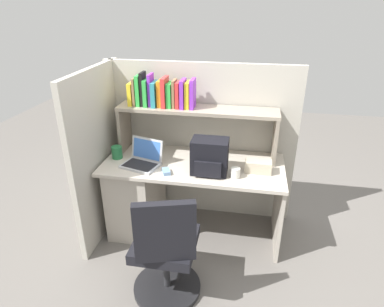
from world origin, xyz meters
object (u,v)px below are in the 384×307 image
(office_chair, at_px, (166,255))
(tissue_box, at_px, (258,166))
(computer_mouse, at_px, (166,171))
(paper_cup, at_px, (235,173))
(backpack, at_px, (210,157))
(snack_canister, at_px, (117,152))
(laptop, at_px, (143,159))

(office_chair, bearing_deg, tissue_box, -145.60)
(computer_mouse, height_order, tissue_box, tissue_box)
(paper_cup, bearing_deg, backpack, 167.82)
(backpack, relative_size, office_chair, 0.32)
(snack_canister, bearing_deg, office_chair, -50.52)
(computer_mouse, xyz_separation_m, snack_canister, (-0.51, 0.20, 0.04))
(backpack, bearing_deg, tissue_box, 12.21)
(backpack, relative_size, snack_canister, 2.65)
(tissue_box, distance_m, snack_canister, 1.27)
(backpack, xyz_separation_m, office_chair, (-0.22, -0.67, -0.48))
(backpack, distance_m, office_chair, 0.85)
(laptop, xyz_separation_m, backpack, (0.59, -0.04, 0.09))
(laptop, bearing_deg, computer_mouse, -26.06)
(computer_mouse, relative_size, office_chair, 0.11)
(backpack, xyz_separation_m, paper_cup, (0.22, -0.05, -0.10))
(tissue_box, height_order, snack_canister, snack_canister)
(tissue_box, xyz_separation_m, snack_canister, (-1.27, 0.04, 0.01))
(paper_cup, xyz_separation_m, snack_canister, (-1.09, 0.17, 0.01))
(paper_cup, bearing_deg, laptop, 173.93)
(office_chair, bearing_deg, paper_cup, -141.32)
(snack_canister, height_order, office_chair, office_chair)
(laptop, height_order, paper_cup, laptop)
(paper_cup, bearing_deg, snack_canister, 171.04)
(laptop, bearing_deg, snack_canister, 162.76)
(tissue_box, bearing_deg, paper_cup, -142.50)
(tissue_box, bearing_deg, backpack, -166.57)
(snack_canister, bearing_deg, laptop, -17.24)
(laptop, bearing_deg, office_chair, -61.84)
(tissue_box, relative_size, office_chair, 0.24)
(computer_mouse, bearing_deg, tissue_box, -11.23)
(backpack, relative_size, tissue_box, 1.36)
(office_chair, bearing_deg, laptop, -78.11)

